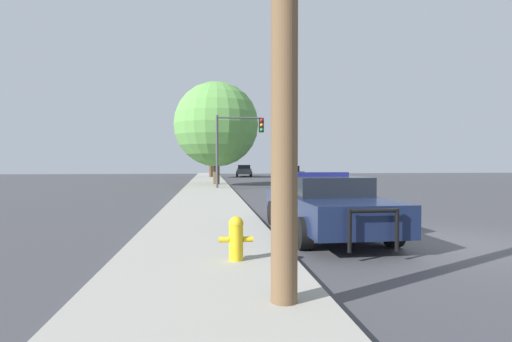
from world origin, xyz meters
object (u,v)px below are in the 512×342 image
object	(u,v)px
police_car	(323,203)
fire_hydrant	(236,237)
tree_sidewalk_far	(211,135)
tree_sidewalk_mid	(216,124)
car_background_distant	(244,170)
traffic_light	(237,137)
car_background_oncoming	(289,173)

from	to	relation	value
police_car	fire_hydrant	world-z (taller)	police_car
tree_sidewalk_far	tree_sidewalk_mid	distance (m)	15.26
police_car	tree_sidewalk_far	world-z (taller)	tree_sidewalk_far
fire_hydrant	car_background_distant	distance (m)	43.56
traffic_light	tree_sidewalk_mid	distance (m)	4.63
traffic_light	tree_sidewalk_far	distance (m)	19.68
car_background_distant	tree_sidewalk_mid	bearing A→B (deg)	-96.47
traffic_light	tree_sidewalk_mid	size ratio (longest dim) A/B	0.61
police_car	car_background_oncoming	bearing A→B (deg)	-101.04
police_car	tree_sidewalk_mid	size ratio (longest dim) A/B	0.72
car_background_oncoming	car_background_distant	bearing A→B (deg)	-82.15
fire_hydrant	traffic_light	distance (m)	19.06
traffic_light	car_background_oncoming	distance (m)	12.24
car_background_oncoming	car_background_distant	distance (m)	14.27
car_background_oncoming	police_car	bearing A→B (deg)	76.34
fire_hydrant	car_background_oncoming	bearing A→B (deg)	76.88
fire_hydrant	tree_sidewalk_mid	world-z (taller)	tree_sidewalk_mid
police_car	car_background_distant	bearing A→B (deg)	-93.61
police_car	car_background_distant	distance (m)	40.51
tree_sidewalk_far	traffic_light	bearing A→B (deg)	-85.58
car_background_oncoming	tree_sidewalk_mid	distance (m)	9.95
car_background_distant	tree_sidewalk_far	world-z (taller)	tree_sidewalk_far
tree_sidewalk_far	police_car	bearing A→B (deg)	-86.00
car_background_oncoming	tree_sidewalk_mid	bearing A→B (deg)	39.19
car_background_distant	tree_sidewalk_mid	distance (m)	20.97
fire_hydrant	traffic_light	bearing A→B (deg)	85.97
police_car	car_background_oncoming	world-z (taller)	police_car
car_background_oncoming	tree_sidewalk_far	size ratio (longest dim) A/B	0.56
police_car	car_background_oncoming	size ratio (longest dim) A/B	1.29
police_car	traffic_light	distance (m)	16.14
car_background_oncoming	tree_sidewalk_far	world-z (taller)	tree_sidewalk_far
police_car	tree_sidewalk_far	bearing A→B (deg)	-87.27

